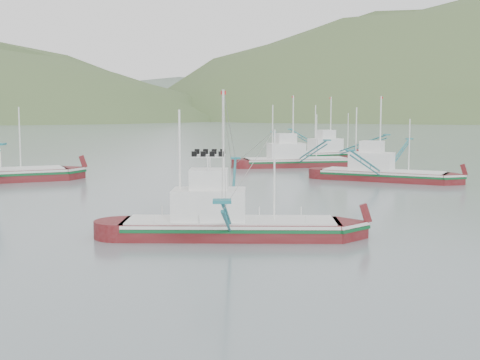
{
  "coord_description": "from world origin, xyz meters",
  "views": [
    {
      "loc": [
        -1.04,
        -39.58,
        8.23
      ],
      "look_at": [
        0.0,
        6.0,
        3.2
      ],
      "focal_mm": 50.0,
      "sensor_mm": 36.0,
      "label": 1
    }
  ],
  "objects_px": {
    "bg_boat_far": "(295,154)",
    "bg_boat_right": "(383,162)",
    "main_boat": "(227,215)",
    "bg_boat_extra": "(332,145)"
  },
  "relations": [
    {
      "from": "bg_boat_far",
      "to": "bg_boat_extra",
      "type": "bearing_deg",
      "value": 52.02
    },
    {
      "from": "bg_boat_far",
      "to": "bg_boat_extra",
      "type": "distance_m",
      "value": 15.61
    },
    {
      "from": "main_boat",
      "to": "bg_boat_right",
      "type": "distance_m",
      "value": 36.45
    },
    {
      "from": "main_boat",
      "to": "bg_boat_right",
      "type": "relative_size",
      "value": 1.06
    },
    {
      "from": "main_boat",
      "to": "bg_boat_right",
      "type": "height_order",
      "value": "bg_boat_right"
    },
    {
      "from": "main_boat",
      "to": "bg_boat_far",
      "type": "bearing_deg",
      "value": 81.45
    },
    {
      "from": "main_boat",
      "to": "bg_boat_right",
      "type": "xyz_separation_m",
      "value": [
        17.41,
        32.02,
        0.67
      ]
    },
    {
      "from": "main_boat",
      "to": "bg_boat_right",
      "type": "bearing_deg",
      "value": 63.76
    },
    {
      "from": "bg_boat_far",
      "to": "bg_boat_right",
      "type": "relative_size",
      "value": 1.1
    },
    {
      "from": "main_boat",
      "to": "bg_boat_extra",
      "type": "distance_m",
      "value": 65.43
    }
  ]
}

